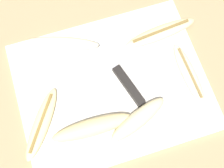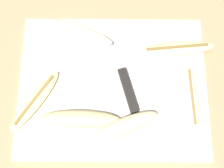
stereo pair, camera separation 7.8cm
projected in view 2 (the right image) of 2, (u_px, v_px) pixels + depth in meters
name	position (u px, v px, depth m)	size (l,w,h in m)	color
ground_plane	(112.00, 87.00, 0.80)	(4.00, 4.00, 0.00)	tan
cutting_board	(112.00, 86.00, 0.79)	(0.47, 0.38, 0.01)	silver
knife	(125.00, 82.00, 0.78)	(0.09, 0.25, 0.02)	black
banana_mellow_near	(176.00, 49.00, 0.81)	(0.20, 0.06, 0.02)	beige
banana_soft_right	(125.00, 125.00, 0.74)	(0.17, 0.10, 0.04)	beige
banana_golden_short	(34.00, 101.00, 0.77)	(0.14, 0.18, 0.02)	#EDD689
banana_spotted_left	(79.00, 119.00, 0.74)	(0.20, 0.05, 0.03)	#DBC684
banana_cream_curved	(190.00, 97.00, 0.77)	(0.04, 0.18, 0.02)	beige
banana_bright_far	(78.00, 32.00, 0.82)	(0.19, 0.10, 0.04)	beige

